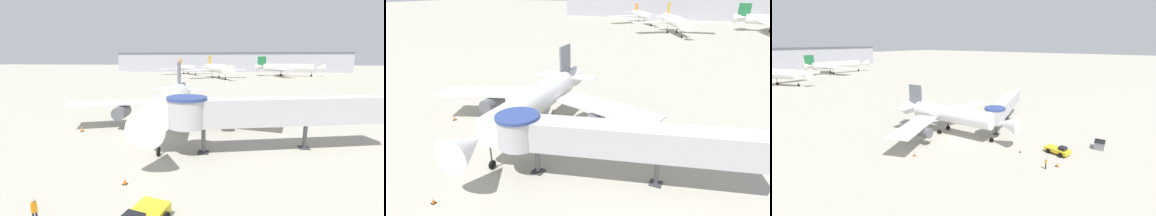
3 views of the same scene
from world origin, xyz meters
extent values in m
plane|color=#A8A393|center=(0.00, 0.00, 0.00)|extent=(800.00, 800.00, 0.00)
cylinder|color=white|center=(2.71, 2.95, 4.05)|extent=(4.72, 17.87, 3.35)
cone|color=white|center=(3.65, -9.02, 4.05)|extent=(3.62, 3.93, 3.35)
cone|color=white|center=(1.93, 12.93, 4.05)|extent=(3.73, 5.26, 3.35)
cube|color=white|center=(-5.84, 4.91, 3.46)|extent=(14.00, 9.02, 0.22)
cube|color=white|center=(10.86, 6.22, 3.46)|extent=(14.02, 7.23, 0.22)
cube|color=slate|center=(1.95, 12.68, 7.06)|extent=(0.51, 3.44, 4.35)
cube|color=white|center=(1.91, 13.18, 4.63)|extent=(9.27, 3.10, 0.18)
cylinder|color=#565960|center=(-4.69, 3.93, 2.29)|extent=(2.10, 3.56, 1.84)
cylinder|color=#565960|center=(9.87, 5.07, 2.29)|extent=(2.10, 3.56, 1.84)
cylinder|color=#4C4C51|center=(3.40, -5.87, 1.41)|extent=(0.18, 0.18, 1.92)
cylinder|color=black|center=(3.40, -5.87, 0.45)|extent=(0.33, 0.92, 0.90)
cylinder|color=#4C4C51|center=(1.04, 5.04, 1.41)|extent=(0.22, 0.22, 1.92)
cylinder|color=black|center=(1.04, 5.04, 0.45)|extent=(0.47, 0.93, 0.90)
cylinder|color=#4C4C51|center=(4.04, 5.27, 1.41)|extent=(0.22, 0.22, 1.92)
cylinder|color=black|center=(4.04, 5.27, 0.45)|extent=(0.47, 0.93, 0.90)
cube|color=#B7B7BC|center=(16.59, -1.96, 4.28)|extent=(21.53, 8.30, 2.80)
cylinder|color=#B7B7BC|center=(6.18, -4.86, 4.28)|extent=(3.90, 3.90, 2.80)
cylinder|color=navy|center=(6.18, -4.86, 5.83)|extent=(4.09, 4.10, 0.30)
cylinder|color=#56565B|center=(7.84, -4.40, 1.44)|extent=(0.44, 0.44, 2.88)
cube|color=#333338|center=(7.84, -4.40, 0.06)|extent=(1.10, 1.10, 0.12)
cylinder|color=#56565B|center=(18.67, -1.39, 1.44)|extent=(0.44, 0.44, 2.88)
cube|color=#333338|center=(18.67, -1.39, 0.06)|extent=(1.10, 1.10, 0.12)
cube|color=yellow|center=(5.64, -17.36, 0.68)|extent=(2.72, 4.28, 0.59)
cube|color=black|center=(5.44, -18.23, 1.24)|extent=(1.35, 1.33, 0.53)
cylinder|color=black|center=(4.46, -18.20, 0.39)|extent=(0.47, 0.82, 0.78)
cylinder|color=black|center=(6.34, -18.63, 0.39)|extent=(0.47, 0.82, 0.78)
cylinder|color=black|center=(4.94, -16.08, 0.39)|extent=(0.47, 0.82, 0.78)
cylinder|color=black|center=(6.82, -16.51, 0.39)|extent=(0.47, 0.82, 0.78)
cube|color=gray|center=(12.27, -22.60, 0.66)|extent=(2.25, 1.80, 1.32)
cube|color=black|center=(12.27, -22.60, 1.36)|extent=(2.39, 1.91, 0.08)
cube|color=black|center=(2.46, -12.13, 0.02)|extent=(0.37, 0.37, 0.04)
cone|color=orange|center=(2.46, -12.13, 0.33)|extent=(0.25, 0.25, 0.58)
cylinder|color=white|center=(2.46, -12.13, 0.40)|extent=(0.14, 0.14, 0.07)
cube|color=black|center=(0.97, -18.75, 0.02)|extent=(0.48, 0.48, 0.04)
cone|color=orange|center=(0.97, -18.75, 0.41)|extent=(0.33, 0.33, 0.75)
cylinder|color=white|center=(0.97, -18.75, 0.50)|extent=(0.18, 0.18, 0.09)
cube|color=black|center=(-9.30, 1.26, 0.02)|extent=(0.45, 0.45, 0.04)
cone|color=orange|center=(-9.30, 1.26, 0.39)|extent=(0.31, 0.31, 0.70)
cylinder|color=white|center=(-9.30, 1.26, 0.47)|extent=(0.17, 0.17, 0.08)
cylinder|color=#1E2338|center=(-0.74, -17.58, 0.40)|extent=(0.12, 0.12, 0.80)
cylinder|color=#1E2338|center=(-0.85, -17.70, 0.40)|extent=(0.12, 0.12, 0.80)
cube|color=orange|center=(-0.79, -17.64, 1.11)|extent=(0.35, 0.35, 0.63)
sphere|color=tan|center=(-0.79, -17.64, 1.54)|extent=(0.22, 0.22, 0.22)
cylinder|color=white|center=(4.08, 100.34, 5.05)|extent=(12.14, 20.26, 4.19)
cone|color=white|center=(9.87, 87.44, 5.05)|extent=(5.71, 5.92, 4.19)
cube|color=white|center=(11.19, 106.55, 4.32)|extent=(14.33, 6.45, 0.22)
cylinder|color=#4C4C51|center=(8.30, 90.93, 1.75)|extent=(0.18, 0.18, 2.41)
cylinder|color=black|center=(8.30, 90.93, 0.55)|extent=(0.69, 1.11, 1.10)
cylinder|color=#4C4C51|center=(4.76, 103.43, 1.75)|extent=(0.22, 0.22, 2.41)
cylinder|color=black|center=(4.76, 103.43, 0.55)|extent=(0.82, 1.17, 1.10)
cylinder|color=white|center=(42.69, 124.23, 4.89)|extent=(26.70, 6.93, 4.04)
cone|color=white|center=(59.64, 122.35, 4.89)|extent=(4.86, 4.50, 4.04)
cone|color=white|center=(28.16, 125.84, 4.89)|extent=(6.47, 4.68, 4.04)
cube|color=white|center=(38.41, 114.76, 4.19)|extent=(8.97, 16.60, 0.22)
cube|color=white|center=(40.59, 134.40, 4.19)|extent=(11.86, 16.76, 0.22)
cube|color=#1E6638|center=(28.46, 125.81, 8.53)|extent=(4.80, 0.77, 5.25)
cube|color=white|center=(27.86, 125.87, 5.60)|extent=(4.52, 11.00, 0.18)
cylinder|color=#4C4C51|center=(55.46, 122.81, 1.71)|extent=(0.18, 0.18, 2.32)
cylinder|color=black|center=(55.46, 122.81, 0.55)|extent=(1.12, 0.38, 1.10)
cylinder|color=#4C4C51|center=(39.21, 122.78, 1.71)|extent=(0.22, 0.22, 2.32)
cylinder|color=black|center=(39.21, 122.78, 0.55)|extent=(1.14, 0.52, 1.10)
cylinder|color=#4C4C51|center=(39.61, 126.40, 1.71)|extent=(0.22, 0.22, 2.32)
cylinder|color=black|center=(39.61, 126.40, 0.55)|extent=(1.14, 0.52, 1.10)
camera|label=1|loc=(10.39, -29.82, 9.67)|focal=24.00mm
camera|label=2|loc=(22.16, -25.24, 16.73)|focal=28.00mm
camera|label=3|loc=(-35.70, -28.57, 18.27)|focal=24.00mm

